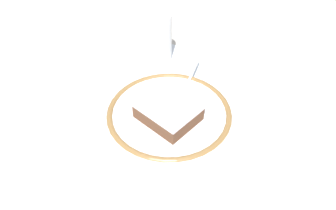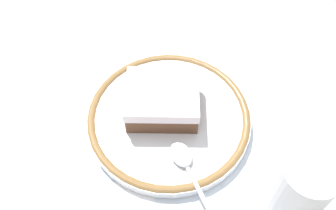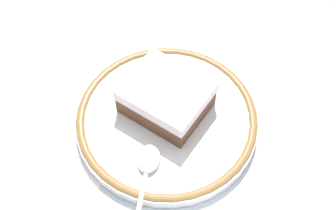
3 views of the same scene
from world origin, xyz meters
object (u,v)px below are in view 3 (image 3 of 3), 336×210
(napkin, at_px, (42,191))
(cake_slice, at_px, (167,98))
(plate, at_px, (168,117))
(spoon, at_px, (147,171))

(napkin, bearing_deg, cake_slice, 145.42)
(plate, xyz_separation_m, spoon, (0.08, 0.00, 0.01))
(plate, distance_m, cake_slice, 0.03)
(cake_slice, xyz_separation_m, spoon, (0.09, 0.01, -0.02))
(spoon, bearing_deg, cake_slice, -176.16)
(napkin, bearing_deg, spoon, 117.15)
(spoon, distance_m, napkin, 0.12)
(cake_slice, bearing_deg, napkin, -34.58)
(plate, bearing_deg, cake_slice, -157.71)
(spoon, bearing_deg, plate, -178.47)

